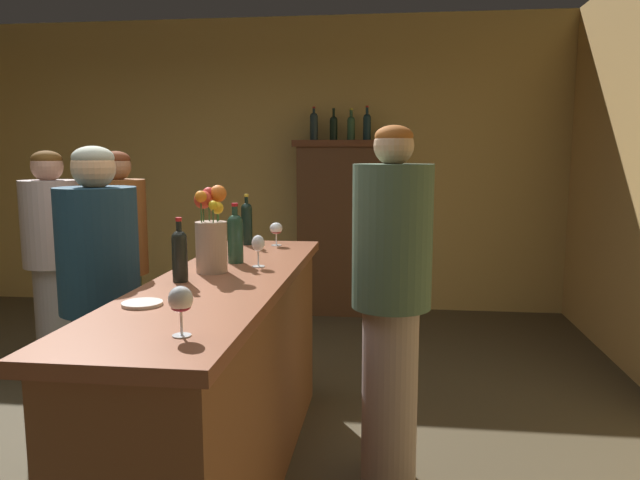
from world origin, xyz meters
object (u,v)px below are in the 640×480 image
Objects in this scene: display_cabinet at (342,224)px; patron_redhead at (121,267)px; wine_glass_rear at (276,230)px; display_bottle_midright at (367,125)px; cheese_plate at (142,304)px; bartender at (391,293)px; flower_arrangement at (211,235)px; bar_counter at (226,383)px; wine_bottle_rose at (247,222)px; wine_glass_front at (258,245)px; display_bottle_center at (351,127)px; patron_tall at (53,258)px; display_bottle_left at (314,125)px; display_bottle_midleft at (334,127)px; wine_glass_mid at (181,302)px; wine_bottle_merlot at (180,253)px; patron_near_entrance at (100,297)px; wine_bottle_syrah at (235,236)px.

display_cabinet reaches higher than patron_redhead.
wine_glass_rear is 0.44× the size of display_bottle_midright.
cheese_plate is at bearing -96.41° from display_cabinet.
flower_arrangement is at bearing -2.78° from bartender.
bar_counter is 1.15m from wine_bottle_rose.
display_bottle_center is at bearing 85.16° from wine_glass_front.
patron_redhead is 1.00× the size of patron_tall.
patron_tall is at bearing -135.00° from display_bottle_midright.
display_bottle_left reaches higher than display_bottle_midleft.
wine_glass_front is 1.12m from wine_glass_mid.
patron_tall reaches higher than flower_arrangement.
flower_arrangement is (-0.20, 0.97, 0.07)m from wine_glass_mid.
flower_arrangement is 0.26× the size of patron_redhead.
wine_bottle_merlot reaches higher than cheese_plate.
flower_arrangement is 0.25× the size of patron_near_entrance.
bartender is at bearing -14.87° from wine_bottle_syrah.
display_bottle_center is at bearing 82.89° from patron_tall.
wine_glass_front reaches higher than wine_glass_rear.
wine_bottle_syrah is 0.19× the size of patron_near_entrance.
display_bottle_center is at bearing 82.30° from cheese_plate.
flower_arrangement is 1.36× the size of display_bottle_center.
wine_bottle_rose is 1.04× the size of display_bottle_center.
flower_arrangement is at bearing 2.08° from patron_redhead.
bar_counter is 1.06m from wine_glass_mid.
display_bottle_left is (0.15, 3.66, 0.81)m from cheese_plate.
cheese_plate is 2.15m from patron_tall.
bartender is at bearing 11.75° from patron_near_entrance.
patron_tall is (-1.42, 1.05, -0.32)m from flower_arrangement.
cheese_plate is 0.09× the size of patron_redhead.
wine_bottle_rose is (-0.09, 0.61, 0.00)m from wine_bottle_syrah.
display_bottle_center is (0.35, 0.00, -0.02)m from display_bottle_left.
display_cabinet is 0.96m from display_bottle_midright.
display_cabinet is 11.99× the size of wine_glass_rear.
patron_redhead is (-0.82, 0.79, -0.31)m from flower_arrangement.
patron_near_entrance is (-0.99, -3.02, -0.93)m from display_bottle_center.
patron_tall reaches higher than cheese_plate.
wine_bottle_rose is 1.03× the size of display_bottle_midleft.
wine_bottle_syrah is 0.95× the size of display_bottle_midright.
wine_bottle_syrah is at bearing 13.99° from patron_redhead.
patron_near_entrance is at bearing -101.92° from display_bottle_left.
wine_bottle_rose is 1.97× the size of wine_glass_front.
patron_tall is at bearing -126.86° from display_bottle_left.
patron_tall is (-1.68, -1.99, -0.94)m from display_bottle_midleft.
wine_glass_front is at bearing 21.27° from patron_near_entrance.
cheese_plate reaches higher than bar_counter.
display_bottle_midright is at bearing 80.68° from patron_tall.
wine_bottle_rose is 1.02m from patron_near_entrance.
wine_bottle_merlot is 0.95m from bartender.
flower_arrangement is at bearing 9.08° from patron_near_entrance.
wine_bottle_rose is at bearing 97.52° from bar_counter.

